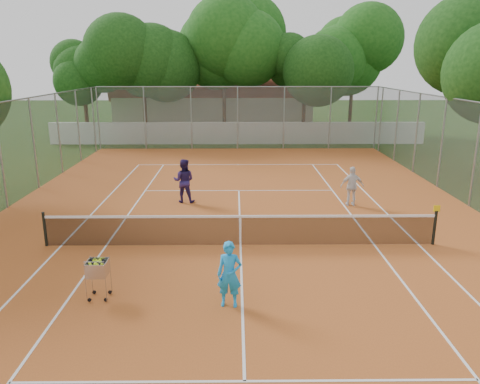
{
  "coord_description": "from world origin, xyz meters",
  "views": [
    {
      "loc": [
        -0.15,
        -13.41,
        5.39
      ],
      "look_at": [
        0.0,
        1.5,
        1.3
      ],
      "focal_mm": 35.0,
      "sensor_mm": 36.0,
      "label": 1
    }
  ],
  "objects_px": {
    "tennis_net": "(240,230)",
    "player_near": "(229,274)",
    "player_far_left": "(184,181)",
    "clubhouse": "(215,101)",
    "player_far_right": "(352,186)",
    "ball_hopper": "(98,278)"
  },
  "relations": [
    {
      "from": "tennis_net",
      "to": "player_near",
      "type": "bearing_deg",
      "value": -94.5
    },
    {
      "from": "player_near",
      "to": "player_far_left",
      "type": "relative_size",
      "value": 0.88
    },
    {
      "from": "player_far_left",
      "to": "clubhouse",
      "type": "bearing_deg",
      "value": -84.65
    },
    {
      "from": "player_near",
      "to": "player_far_right",
      "type": "distance_m",
      "value": 9.16
    },
    {
      "from": "player_near",
      "to": "player_far_left",
      "type": "xyz_separation_m",
      "value": [
        -1.92,
        8.4,
        0.1
      ]
    },
    {
      "from": "player_far_right",
      "to": "ball_hopper",
      "type": "distance_m",
      "value": 10.8
    },
    {
      "from": "player_near",
      "to": "player_far_left",
      "type": "distance_m",
      "value": 8.62
    },
    {
      "from": "tennis_net",
      "to": "ball_hopper",
      "type": "bearing_deg",
      "value": -135.38
    },
    {
      "from": "clubhouse",
      "to": "player_near",
      "type": "relative_size",
      "value": 10.58
    },
    {
      "from": "tennis_net",
      "to": "clubhouse",
      "type": "relative_size",
      "value": 0.72
    },
    {
      "from": "player_far_right",
      "to": "ball_hopper",
      "type": "relative_size",
      "value": 1.49
    },
    {
      "from": "player_far_left",
      "to": "ball_hopper",
      "type": "xyz_separation_m",
      "value": [
        -1.17,
        -8.02,
        -0.36
      ]
    },
    {
      "from": "player_far_right",
      "to": "player_far_left",
      "type": "bearing_deg",
      "value": -4.53
    },
    {
      "from": "player_near",
      "to": "clubhouse",
      "type": "bearing_deg",
      "value": 98.99
    },
    {
      "from": "clubhouse",
      "to": "player_far_left",
      "type": "height_order",
      "value": "clubhouse"
    },
    {
      "from": "tennis_net",
      "to": "ball_hopper",
      "type": "xyz_separation_m",
      "value": [
        -3.38,
        -3.34,
        0.03
      ]
    },
    {
      "from": "tennis_net",
      "to": "clubhouse",
      "type": "xyz_separation_m",
      "value": [
        -2.0,
        29.0,
        1.69
      ]
    },
    {
      "from": "player_near",
      "to": "tennis_net",
      "type": "bearing_deg",
      "value": 91.5
    },
    {
      "from": "player_near",
      "to": "player_far_right",
      "type": "height_order",
      "value": "player_near"
    },
    {
      "from": "clubhouse",
      "to": "player_far_left",
      "type": "relative_size",
      "value": 9.35
    },
    {
      "from": "clubhouse",
      "to": "player_far_left",
      "type": "bearing_deg",
      "value": -90.49
    },
    {
      "from": "player_far_left",
      "to": "player_far_right",
      "type": "distance_m",
      "value": 6.63
    }
  ]
}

